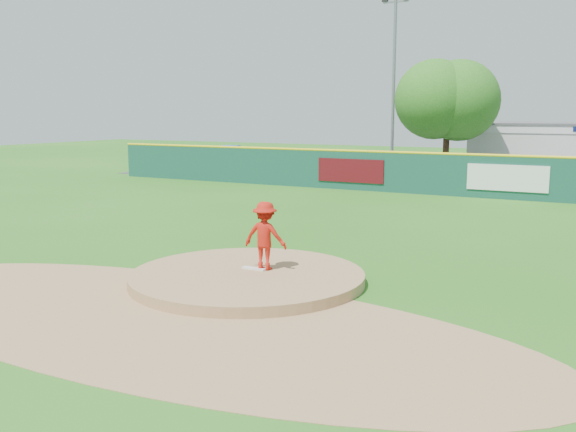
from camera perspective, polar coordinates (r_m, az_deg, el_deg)
The scene contains 12 objects.
ground at distance 15.17m, azimuth -3.63°, elevation -5.92°, with size 120.00×120.00×0.00m, color #286B19.
pitchers_mound at distance 15.17m, azimuth -3.63°, elevation -5.92°, with size 5.50×5.50×0.50m, color #9E774C.
pitching_rubber at distance 15.35m, azimuth -3.04°, elevation -4.69°, with size 0.60×0.15×0.04m, color white.
infield_dirt_arc at distance 12.84m, azimuth -10.85°, elevation -8.88°, with size 15.40×15.40×0.01m, color #9E774C.
parking_lot at distance 40.35m, azimuth 17.24°, elevation 3.18°, with size 44.00×16.00×0.02m, color #38383A.
pitcher at distance 15.19m, azimuth -2.05°, elevation -1.77°, with size 1.05×0.60×1.63m, color red.
van at distance 37.35m, azimuth 16.08°, elevation 3.86°, with size 2.28×4.93×1.37m, color white.
fence_banners at distance 31.74m, azimuth 12.01°, elevation 3.67°, with size 11.33×0.04×1.20m.
playground_slide at distance 43.71m, azimuth -5.31°, elevation 5.13°, with size 1.12×3.14×1.73m.
outfield_fence at distance 31.50m, azimuth 14.07°, elevation 3.71°, with size 40.00×0.14×2.07m.
deciduous_tree at distance 38.66m, azimuth 14.02°, elevation 9.83°, with size 5.60×5.60×7.36m.
light_pole_left at distance 41.79m, azimuth 9.39°, elevation 11.96°, with size 1.75×0.25×11.00m.
Camera 1 is at (7.82, -12.38, 3.95)m, focal length 40.00 mm.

